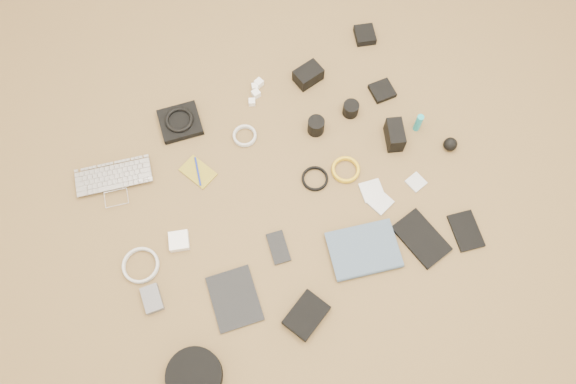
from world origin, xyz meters
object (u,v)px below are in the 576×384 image
tablet (235,299)px  headphone_case (194,376)px  laptop (115,186)px  phone (278,247)px  dslr_camera (308,75)px  paperback (371,274)px

tablet → headphone_case: headphone_case is taller
laptop → headphone_case: bearing=-76.9°
tablet → phone: (0.23, 0.09, 0.00)m
laptop → dslr_camera: 0.90m
laptop → phone: (0.44, -0.51, -0.01)m
dslr_camera → tablet: 0.97m
tablet → paperback: paperback is taller
laptop → dslr_camera: dslr_camera is taller
dslr_camera → tablet: size_ratio=0.53×
laptop → paperback: bearing=-33.4°
dslr_camera → paperback: bearing=-112.4°
paperback → laptop: bearing=57.1°
phone → tablet: bearing=-146.0°
laptop → dslr_camera: size_ratio=2.65×
tablet → phone: 0.25m
dslr_camera → headphone_case: size_ratio=0.59×
dslr_camera → laptop: bearing=176.4°
phone → headphone_case: size_ratio=0.65×
phone → headphone_case: headphone_case is taller
dslr_camera → paperback: size_ratio=0.44×
headphone_case → tablet: bearing=36.9°
dslr_camera → phone: (-0.45, -0.59, -0.03)m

